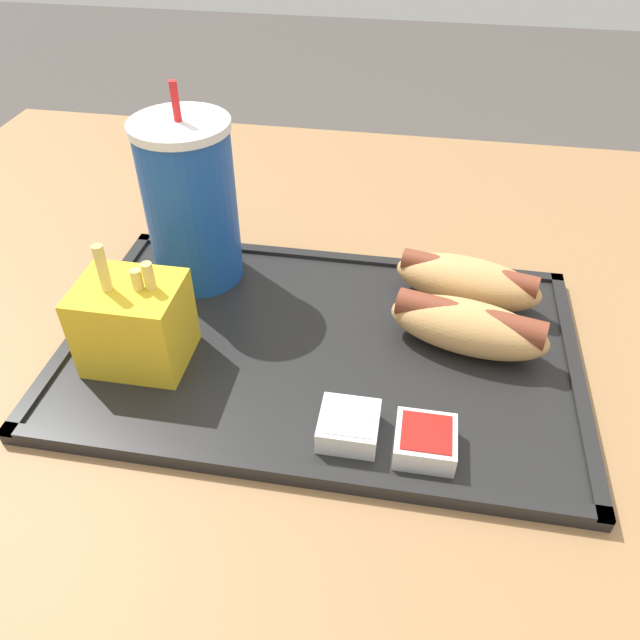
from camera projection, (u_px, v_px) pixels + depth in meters
name	position (u px, v px, depth m)	size (l,w,h in m)	color
dining_table	(325.00, 581.00, 0.78)	(1.17, 1.05, 0.72)	olive
food_tray	(320.00, 349.00, 0.57)	(0.46, 0.29, 0.01)	black
soda_cup	(191.00, 203.00, 0.60)	(0.09, 0.09, 0.20)	#194CA5
hot_dog_far	(467.00, 281.00, 0.60)	(0.15, 0.08, 0.05)	tan
hot_dog_near	(468.00, 325.00, 0.55)	(0.15, 0.08, 0.05)	tan
fries_carton	(134.00, 323.00, 0.53)	(0.09, 0.07, 0.12)	gold
sauce_cup_mayo	(349.00, 425.00, 0.48)	(0.05, 0.05, 0.02)	silver
sauce_cup_ketchup	(425.00, 441.00, 0.47)	(0.05, 0.05, 0.02)	silver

